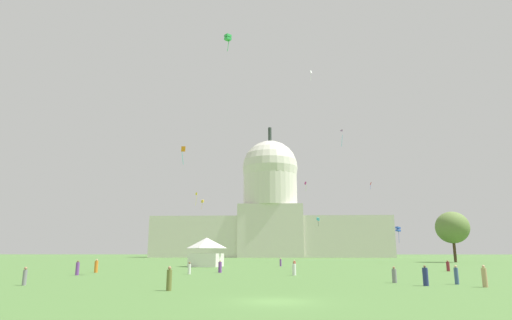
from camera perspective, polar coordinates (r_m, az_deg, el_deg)
ground_plane at (r=25.15m, az=2.82°, el=-18.66°), size 800.00×800.00×0.00m
capitol_building at (r=212.44m, az=1.97°, el=-7.42°), size 116.18×28.25×66.39m
event_tent at (r=81.76m, az=-6.75°, el=-12.30°), size 6.41×6.81×5.36m
tree_east_mid at (r=125.25m, az=25.12°, el=-8.30°), size 11.52×11.43×13.31m
person_white_lawn_far_left at (r=55.13m, az=-9.05°, el=-14.35°), size 0.52×0.52×1.51m
person_denim_mid_right at (r=41.62m, az=25.56°, el=-13.96°), size 0.48×0.48×1.62m
person_white_edge_east at (r=52.02m, az=5.20°, el=-14.58°), size 0.56×0.56×1.55m
person_maroon_mid_center at (r=68.27m, az=24.63°, el=-12.99°), size 0.64×0.64×1.58m
person_red_back_center at (r=60.84m, az=5.24°, el=-14.20°), size 0.46×0.46×1.61m
person_grey_deep_crowd at (r=41.55m, az=-28.91°, el=-13.71°), size 0.45×0.45×1.51m
person_olive_mid_left at (r=32.36m, az=-11.71°, el=-15.60°), size 0.45×0.45×1.73m
person_orange_lawn_far_right at (r=62.43m, az=-20.88°, el=-13.36°), size 0.62×0.62×1.79m
person_purple_near_tree_west at (r=56.27m, az=-23.09°, el=-13.40°), size 0.44×0.44×1.73m
person_grey_near_tree_east at (r=41.46m, az=18.28°, el=-14.68°), size 0.56×0.56×1.45m
person_purple_front_right at (r=58.58m, az=-4.91°, el=-14.30°), size 0.53×0.53×1.62m
person_navy_front_left at (r=38.82m, az=22.03°, el=-14.46°), size 0.62×0.62×1.67m
person_tan_back_right at (r=39.29m, az=28.62°, el=-13.79°), size 0.47×0.47×1.72m
person_purple_aisle_center at (r=83.34m, az=3.36°, el=-13.71°), size 0.45×0.45×1.60m
kite_blue_low at (r=111.14m, az=18.74°, el=-8.90°), size 1.29×1.25×4.04m
kite_green_mid at (r=57.63m, az=-3.85°, el=16.25°), size 1.01×1.02×2.40m
kite_magenta_mid at (r=172.83m, az=6.75°, el=-3.27°), size 0.96×0.64×4.12m
kite_red_mid at (r=147.46m, az=15.31°, el=-3.17°), size 0.50×1.12×2.62m
kite_gold_mid at (r=145.59m, az=-7.28°, el=-5.59°), size 0.92×0.98×3.30m
kite_yellow_mid at (r=141.95m, az=-8.11°, el=-4.89°), size 0.59×0.31×4.34m
kite_cyan_low at (r=138.07m, az=8.43°, el=-7.97°), size 1.13×1.10×2.86m
kite_orange_mid at (r=85.00m, az=-9.86°, el=1.26°), size 0.91×0.25×3.74m
kite_white_high at (r=127.18m, az=7.48°, el=11.58°), size 0.71×0.52×3.46m
kite_violet_mid at (r=112.02m, az=11.36°, el=3.56°), size 1.17×1.78×4.05m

